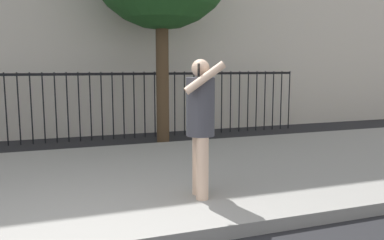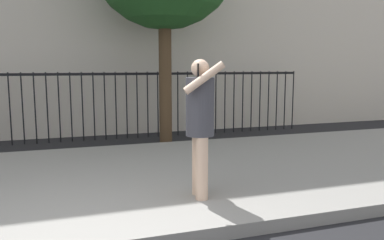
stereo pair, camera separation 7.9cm
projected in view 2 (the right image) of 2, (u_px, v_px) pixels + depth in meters
sidewalk at (71, 184)px, 5.49m from camera, size 28.00×4.40×0.15m
iron_fence at (65, 98)px, 8.84m from camera, size 12.03×0.04×1.60m
pedestrian_on_phone at (200, 118)px, 4.65m from camera, size 0.49×0.68×1.66m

